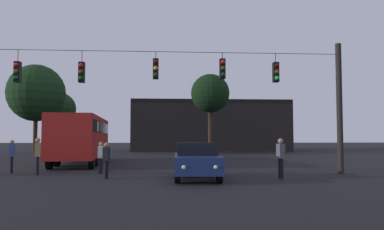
# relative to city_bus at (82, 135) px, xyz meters

# --- Properties ---
(ground_plane) EXTENTS (168.00, 168.00, 0.00)m
(ground_plane) POSITION_rel_city_bus_xyz_m (4.82, 3.63, -1.87)
(ground_plane) COLOR black
(ground_plane) RESTS_ON ground
(overhead_signal_span) EXTENTS (18.33, 0.44, 6.28)m
(overhead_signal_span) POSITION_rel_city_bus_xyz_m (4.82, -7.58, 1.87)
(overhead_signal_span) COLOR black
(overhead_signal_span) RESTS_ON ground
(city_bus) EXTENTS (3.35, 11.16, 3.00)m
(city_bus) POSITION_rel_city_bus_xyz_m (0.00, 0.00, 0.00)
(city_bus) COLOR #B21E19
(city_bus) RESTS_ON ground
(car_near_right) EXTENTS (1.90, 4.37, 1.52)m
(car_near_right) POSITION_rel_city_bus_xyz_m (6.77, -9.43, -1.07)
(car_near_right) COLOR navy
(car_near_right) RESTS_ON ground
(pedestrian_crossing_left) EXTENTS (0.25, 0.37, 1.51)m
(pedestrian_crossing_left) POSITION_rel_city_bus_xyz_m (2.41, -6.96, -1.02)
(pedestrian_crossing_left) COLOR black
(pedestrian_crossing_left) RESTS_ON ground
(pedestrian_crossing_center) EXTENTS (0.33, 0.41, 1.71)m
(pedestrian_crossing_center) POSITION_rel_city_bus_xyz_m (-0.41, -7.30, -0.90)
(pedestrian_crossing_center) COLOR black
(pedestrian_crossing_center) RESTS_ON ground
(pedestrian_crossing_right) EXTENTS (0.27, 0.38, 1.51)m
(pedestrian_crossing_right) POSITION_rel_city_bus_xyz_m (3.00, -9.09, -1.02)
(pedestrian_crossing_right) COLOR black
(pedestrian_crossing_right) RESTS_ON ground
(pedestrian_near_bus) EXTENTS (0.33, 0.41, 1.60)m
(pedestrian_near_bus) POSITION_rel_city_bus_xyz_m (-1.94, -6.35, -0.96)
(pedestrian_near_bus) COLOR black
(pedestrian_near_bus) RESTS_ON ground
(pedestrian_trailing) EXTENTS (0.30, 0.40, 1.68)m
(pedestrian_trailing) POSITION_rel_city_bus_xyz_m (10.31, -9.59, -0.91)
(pedestrian_trailing) COLOR black
(pedestrian_trailing) RESTS_ON ground
(corner_building) EXTENTS (19.33, 11.38, 6.23)m
(corner_building) POSITION_rel_city_bus_xyz_m (10.96, 24.78, 1.25)
(corner_building) COLOR black
(corner_building) RESTS_ON ground
(tree_left_silhouette) EXTENTS (5.68, 5.68, 8.96)m
(tree_left_silhouette) POSITION_rel_city_bus_xyz_m (-7.49, 13.26, 4.24)
(tree_left_silhouette) COLOR #2D2116
(tree_left_silhouette) RESTS_ON ground
(tree_behind_building) EXTENTS (3.71, 3.71, 7.78)m
(tree_behind_building) POSITION_rel_city_bus_xyz_m (9.67, 10.69, 4.00)
(tree_behind_building) COLOR #2D2116
(tree_behind_building) RESTS_ON ground
(tree_right_far) EXTENTS (3.91, 3.91, 7.12)m
(tree_right_far) POSITION_rel_city_bus_xyz_m (-7.51, 21.57, 3.27)
(tree_right_far) COLOR #2D2116
(tree_right_far) RESTS_ON ground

